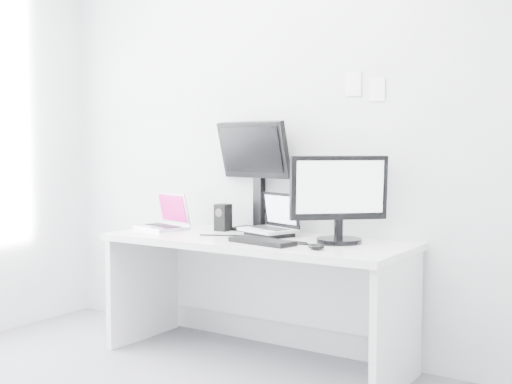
% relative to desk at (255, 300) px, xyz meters
% --- Properties ---
extents(back_wall, '(3.60, 0.00, 3.60)m').
position_rel_desk_xyz_m(back_wall, '(0.00, 0.35, 0.99)').
color(back_wall, silver).
rests_on(back_wall, ground).
extents(desk, '(1.80, 0.70, 0.73)m').
position_rel_desk_xyz_m(desk, '(0.00, 0.00, 0.00)').
color(desk, white).
rests_on(desk, ground).
extents(macbook, '(0.39, 0.34, 0.25)m').
position_rel_desk_xyz_m(macbook, '(-0.73, 0.02, 0.49)').
color(macbook, silver).
rests_on(macbook, desk).
extents(speaker, '(0.08, 0.08, 0.17)m').
position_rel_desk_xyz_m(speaker, '(-0.35, 0.17, 0.45)').
color(speaker, black).
rests_on(speaker, desk).
extents(dell_laptop, '(0.38, 0.34, 0.26)m').
position_rel_desk_xyz_m(dell_laptop, '(0.01, 0.13, 0.50)').
color(dell_laptop, '#B3B4BA').
rests_on(dell_laptop, desk).
extents(rear_monitor, '(0.54, 0.25, 0.70)m').
position_rel_desk_xyz_m(rear_monitor, '(-0.18, 0.28, 0.72)').
color(rear_monitor, black).
rests_on(rear_monitor, desk).
extents(samsung_monitor, '(0.57, 0.55, 0.50)m').
position_rel_desk_xyz_m(samsung_monitor, '(0.49, 0.10, 0.61)').
color(samsung_monitor, black).
rests_on(samsung_monitor, desk).
extents(keyboard, '(0.41, 0.20, 0.03)m').
position_rel_desk_xyz_m(keyboard, '(0.15, -0.16, 0.38)').
color(keyboard, black).
rests_on(keyboard, desk).
extents(mouse, '(0.11, 0.09, 0.03)m').
position_rel_desk_xyz_m(mouse, '(0.50, -0.19, 0.38)').
color(mouse, black).
rests_on(mouse, desk).
extents(wall_note_0, '(0.10, 0.00, 0.14)m').
position_rel_desk_xyz_m(wall_note_0, '(0.45, 0.34, 1.26)').
color(wall_note_0, white).
rests_on(wall_note_0, back_wall).
extents(wall_note_1, '(0.09, 0.00, 0.13)m').
position_rel_desk_xyz_m(wall_note_1, '(0.60, 0.34, 1.22)').
color(wall_note_1, white).
rests_on(wall_note_1, back_wall).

